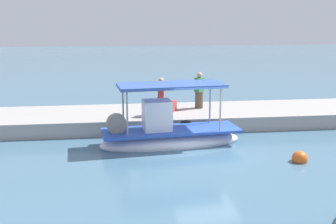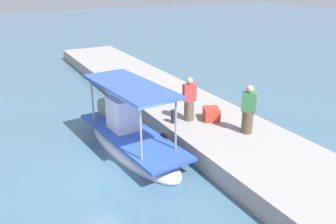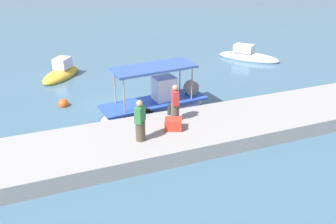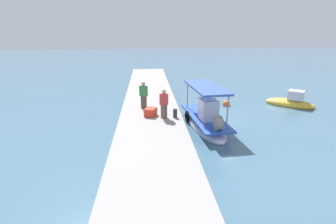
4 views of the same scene
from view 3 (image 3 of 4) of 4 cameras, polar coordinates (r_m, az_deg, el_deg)
The scene contains 10 objects.
ground_plane at distance 19.65m, azimuth -6.50°, elevation 0.42°, with size 120.00×120.00×0.00m, color #446A81.
dock_quay at distance 15.85m, azimuth -2.40°, elevation -4.36°, with size 36.00×3.80×0.69m, color #9E9995.
main_fishing_boat at distance 19.00m, azimuth -1.91°, elevation 1.18°, with size 5.98×2.27×2.89m.
fisherman_near_bollard at distance 16.44m, azimuth 1.12°, elevation 1.18°, with size 0.45×0.53×1.74m.
fisherman_by_crate at distance 14.76m, azimuth -4.40°, elevation -1.65°, with size 0.56×0.56×1.80m.
mooring_bollard at distance 17.22m, azimuth 0.31°, elevation 0.43°, with size 0.24×0.24×0.53m, color #2D2D33.
cargo_crate at distance 15.87m, azimuth 0.84°, elevation -1.92°, with size 0.74×0.59×0.48m, color red.
marker_buoy at distance 20.70m, azimuth -16.15°, elevation 1.21°, with size 0.58×0.58×0.58m.
moored_boat_near at distance 25.34m, azimuth -16.50°, elevation 5.82°, with size 3.41×3.76×1.50m.
moored_boat_mid at distance 28.98m, azimuth 12.51°, elevation 8.52°, with size 4.31×4.61×1.35m.
Camera 3 is at (-4.46, -17.35, 8.06)m, focal length 38.73 mm.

